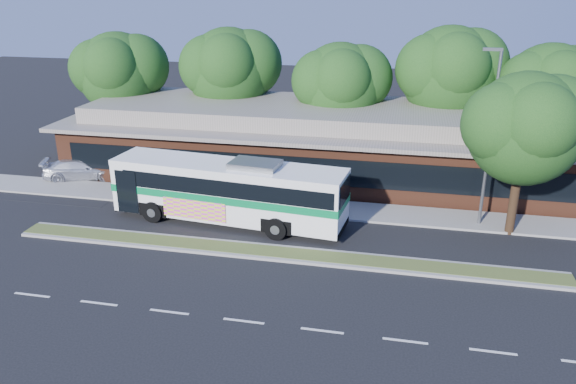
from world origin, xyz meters
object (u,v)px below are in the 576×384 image
transit_bus (229,187)px  sidewalk_tree (533,126)px  lamp_post (490,135)px  sedan (81,169)px

transit_bus → sidewalk_tree: size_ratio=1.55×
lamp_post → transit_bus: lamp_post is taller
transit_bus → sedan: size_ratio=2.69×
lamp_post → sedan: (-24.24, 2.33, -4.22)m
transit_bus → lamp_post: bearing=15.8°
lamp_post → sedan: bearing=174.5°
lamp_post → sidewalk_tree: size_ratio=1.11×
lamp_post → sidewalk_tree: (1.83, -0.57, 0.68)m
transit_bus → sidewalk_tree: (14.68, 1.64, 3.64)m
transit_bus → sedan: bearing=164.3°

